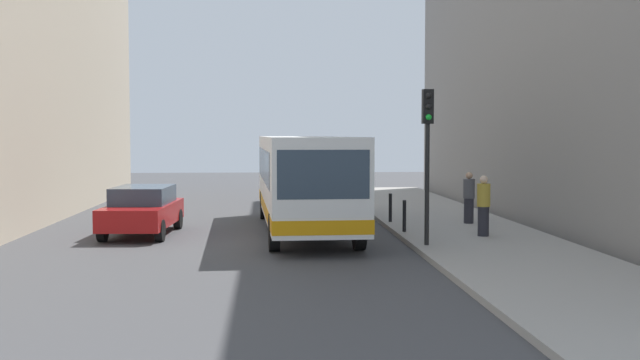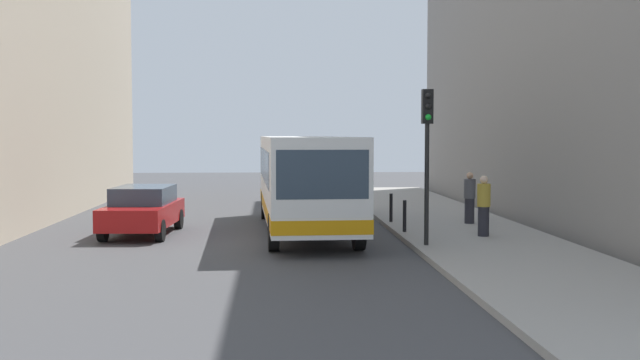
{
  "view_description": "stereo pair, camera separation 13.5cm",
  "coord_description": "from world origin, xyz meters",
  "px_view_note": "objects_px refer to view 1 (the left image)",
  "views": [
    {
      "loc": [
        -0.65,
        -21.97,
        3.07
      ],
      "look_at": [
        0.86,
        0.05,
        1.76
      ],
      "focal_mm": 43.2,
      "sensor_mm": 36.0,
      "label": 1
    },
    {
      "loc": [
        -0.52,
        -21.98,
        3.07
      ],
      "look_at": [
        0.86,
        0.05,
        1.76
      ],
      "focal_mm": 43.2,
      "sensor_mm": 36.0,
      "label": 2
    }
  ],
  "objects_px": {
    "bollard_mid": "(390,208)",
    "pedestrian_near_signal": "(484,206)",
    "bollard_near": "(404,216)",
    "pedestrian_mid_sidewalk": "(469,198)",
    "bus": "(304,177)",
    "traffic_light": "(428,137)",
    "car_beside_bus": "(143,209)"
  },
  "relations": [
    {
      "from": "bollard_near",
      "to": "pedestrian_mid_sidewalk",
      "type": "relative_size",
      "value": 0.56
    },
    {
      "from": "car_beside_bus",
      "to": "pedestrian_mid_sidewalk",
      "type": "height_order",
      "value": "pedestrian_mid_sidewalk"
    },
    {
      "from": "pedestrian_mid_sidewalk",
      "to": "car_beside_bus",
      "type": "bearing_deg",
      "value": -173.35
    },
    {
      "from": "bollard_near",
      "to": "pedestrian_mid_sidewalk",
      "type": "distance_m",
      "value": 3.24
    },
    {
      "from": "traffic_light",
      "to": "pedestrian_mid_sidewalk",
      "type": "bearing_deg",
      "value": 63.43
    },
    {
      "from": "bollard_mid",
      "to": "pedestrian_mid_sidewalk",
      "type": "distance_m",
      "value": 2.6
    },
    {
      "from": "car_beside_bus",
      "to": "bollard_mid",
      "type": "distance_m",
      "value": 8.08
    },
    {
      "from": "traffic_light",
      "to": "pedestrian_mid_sidewalk",
      "type": "height_order",
      "value": "traffic_light"
    },
    {
      "from": "bus",
      "to": "traffic_light",
      "type": "height_order",
      "value": "traffic_light"
    },
    {
      "from": "bollard_near",
      "to": "bollard_mid",
      "type": "bearing_deg",
      "value": 90.0
    },
    {
      "from": "bus",
      "to": "traffic_light",
      "type": "distance_m",
      "value": 5.33
    },
    {
      "from": "pedestrian_near_signal",
      "to": "pedestrian_mid_sidewalk",
      "type": "relative_size",
      "value": 1.03
    },
    {
      "from": "traffic_light",
      "to": "pedestrian_near_signal",
      "type": "height_order",
      "value": "traffic_light"
    },
    {
      "from": "car_beside_bus",
      "to": "pedestrian_mid_sidewalk",
      "type": "xyz_separation_m",
      "value": [
        10.41,
        1.06,
        0.21
      ]
    },
    {
      "from": "traffic_light",
      "to": "bollard_mid",
      "type": "bearing_deg",
      "value": 91.06
    },
    {
      "from": "car_beside_bus",
      "to": "pedestrian_mid_sidewalk",
      "type": "relative_size",
      "value": 2.67
    },
    {
      "from": "pedestrian_near_signal",
      "to": "pedestrian_mid_sidewalk",
      "type": "xyz_separation_m",
      "value": [
        0.41,
        3.14,
        -0.03
      ]
    },
    {
      "from": "traffic_light",
      "to": "pedestrian_mid_sidewalk",
      "type": "xyz_separation_m",
      "value": [
        2.4,
        4.81,
        -2.01
      ]
    },
    {
      "from": "pedestrian_near_signal",
      "to": "pedestrian_mid_sidewalk",
      "type": "height_order",
      "value": "pedestrian_near_signal"
    },
    {
      "from": "pedestrian_near_signal",
      "to": "bus",
      "type": "bearing_deg",
      "value": 132.35
    },
    {
      "from": "bollard_mid",
      "to": "pedestrian_near_signal",
      "type": "bearing_deg",
      "value": -60.78
    },
    {
      "from": "bollard_near",
      "to": "bollard_mid",
      "type": "height_order",
      "value": "same"
    },
    {
      "from": "traffic_light",
      "to": "bollard_mid",
      "type": "height_order",
      "value": "traffic_light"
    },
    {
      "from": "car_beside_bus",
      "to": "traffic_light",
      "type": "distance_m",
      "value": 9.12
    },
    {
      "from": "car_beside_bus",
      "to": "pedestrian_mid_sidewalk",
      "type": "bearing_deg",
      "value": -171.0
    },
    {
      "from": "bollard_mid",
      "to": "bollard_near",
      "type": "bearing_deg",
      "value": -90.0
    },
    {
      "from": "bus",
      "to": "bollard_near",
      "type": "height_order",
      "value": "bus"
    },
    {
      "from": "car_beside_bus",
      "to": "bollard_near",
      "type": "height_order",
      "value": "car_beside_bus"
    },
    {
      "from": "bus",
      "to": "pedestrian_mid_sidewalk",
      "type": "height_order",
      "value": "bus"
    },
    {
      "from": "bus",
      "to": "bollard_mid",
      "type": "relative_size",
      "value": 11.69
    },
    {
      "from": "bus",
      "to": "bollard_near",
      "type": "xyz_separation_m",
      "value": [
        2.95,
        -1.4,
        -1.1
      ]
    },
    {
      "from": "bollard_near",
      "to": "pedestrian_mid_sidewalk",
      "type": "bearing_deg",
      "value": 39.02
    }
  ]
}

